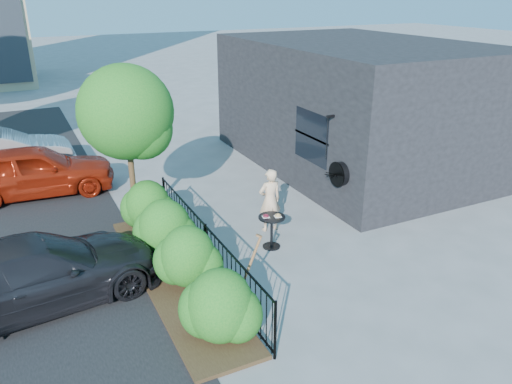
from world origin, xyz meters
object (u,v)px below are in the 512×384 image
patio_tree (130,118)px  cafe_table (272,226)px  car_red (35,171)px  car_darkgrey (35,273)px  woman (270,200)px  shovel (247,275)px

patio_tree → cafe_table: size_ratio=4.80×
car_red → car_darkgrey: 5.84m
cafe_table → car_darkgrey: car_darkgrey is taller
cafe_table → car_red: bearing=128.3°
woman → car_red: bearing=-43.5°
car_red → car_darkgrey: (-0.39, -5.82, -0.06)m
shovel → car_red: size_ratio=0.34×
car_darkgrey → cafe_table: bearing=-97.7°
woman → shovel: 3.19m
patio_tree → shovel: size_ratio=2.70×
cafe_table → car_darkgrey: 4.96m
shovel → car_red: (-3.09, 7.56, 0.09)m
patio_tree → woman: patio_tree is taller
shovel → cafe_table: bearing=50.7°
cafe_table → shovel: 2.31m
woman → car_red: woman is taller
shovel → car_darkgrey: size_ratio=0.32×
cafe_table → patio_tree: bearing=135.2°
shovel → car_darkgrey: shovel is taller
car_red → car_darkgrey: bearing=-179.1°
patio_tree → shovel: 4.82m
cafe_table → shovel: shovel is taller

